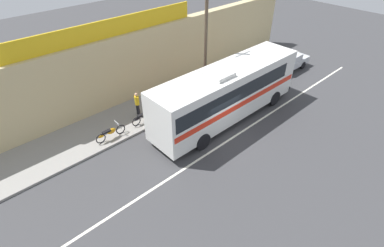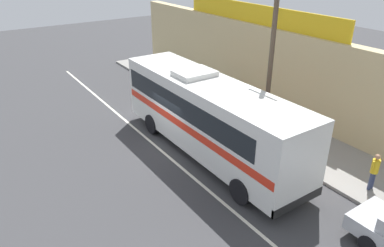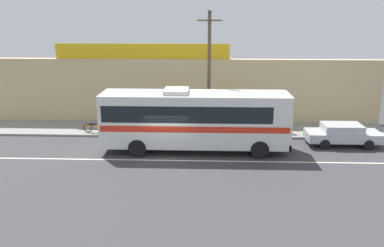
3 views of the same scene
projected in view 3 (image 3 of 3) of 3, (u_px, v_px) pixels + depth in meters
The scene contains 12 objects.
ground_plane at pixel (167, 155), 23.30m from camera, with size 70.00×70.00×0.00m, color #3A3A3D.
sidewalk_slab at pixel (175, 129), 28.28m from camera, with size 30.00×3.60×0.14m, color gray.
storefront_facade at pixel (176, 91), 29.72m from camera, with size 30.00×0.70×4.80m, color tan.
storefront_billboard at pixel (142, 51), 29.01m from camera, with size 12.80×0.12×1.10m, color gold.
road_center_stripe at pixel (166, 160), 22.53m from camera, with size 30.00×0.14×0.01m, color silver.
intercity_bus at pixel (194, 118), 23.59m from camera, with size 11.03×2.67×3.78m.
parked_car at pixel (343, 134), 24.92m from camera, with size 4.55×1.85×1.37m.
utility_pole at pixel (209, 73), 25.71m from camera, with size 1.60×0.22×8.07m.
motorcycle_red at pixel (133, 127), 27.13m from camera, with size 1.86×0.56×0.94m.
motorcycle_black at pixel (97, 126), 27.18m from camera, with size 1.95×0.56×0.94m.
pedestrian_by_curb at pixel (137, 115), 27.89m from camera, with size 0.30×0.48×1.66m.
pedestrian_far_left at pixel (286, 119), 27.07m from camera, with size 0.30×0.48×1.58m.
Camera 3 is at (2.28, -21.85, 8.12)m, focal length 37.21 mm.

